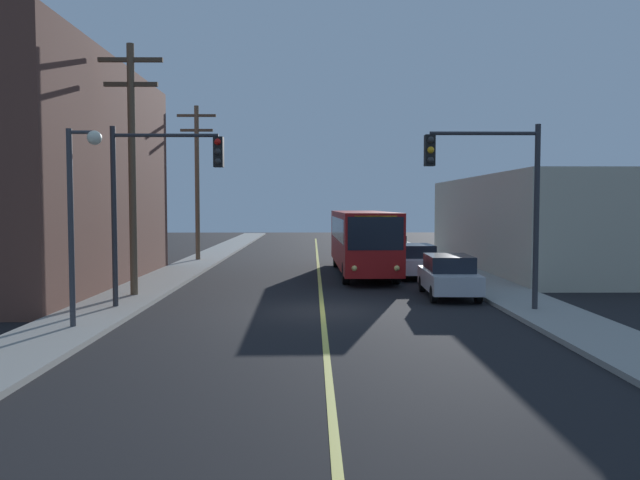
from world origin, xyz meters
The scene contains 15 objects.
ground_plane centered at (0.00, 0.00, 0.00)m, with size 120.00×120.00×0.00m, color black.
sidewalk_left centered at (-7.25, 10.00, 0.07)m, with size 2.50×90.00×0.15m, color gray.
sidewalk_right centered at (7.25, 10.00, 0.07)m, with size 2.50×90.00×0.15m, color gray.
lane_stripe_center centered at (0.00, 15.00, 0.01)m, with size 0.16×60.00×0.01m, color #D8CC4C.
building_left_brick centered at (-13.49, 6.29, 4.84)m, with size 10.00×16.54×9.67m.
building_right_warehouse centered at (14.49, 14.36, 2.54)m, with size 12.00×20.26×5.09m.
city_bus centered at (2.20, 11.27, 1.82)m, with size 2.77×12.19×3.20m.
parked_car_silver centered at (4.90, 3.07, 0.84)m, with size 1.95×4.46×1.62m.
parked_car_white centered at (4.68, 9.66, 0.84)m, with size 1.87×4.42×1.62m.
parked_car_red centered at (4.67, 19.03, 0.84)m, with size 1.85×4.41×1.62m.
utility_pole_near centered at (-7.10, 2.88, 5.33)m, with size 2.40×0.28×9.39m.
utility_pole_mid centered at (-7.48, 18.30, 5.39)m, with size 2.40×0.28×9.49m.
traffic_signal_left_corner centered at (-5.41, 0.11, 4.30)m, with size 3.75×0.48×6.00m.
traffic_signal_right_corner centered at (5.41, -0.59, 4.30)m, with size 3.75×0.48×6.00m.
street_lamp_left centered at (-6.83, -3.39, 3.74)m, with size 0.98×0.40×5.50m.
Camera 1 is at (-0.33, -21.00, 3.55)m, focal length 35.46 mm.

